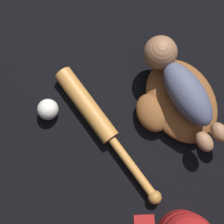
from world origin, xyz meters
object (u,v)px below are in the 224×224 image
baseball (48,109)px  baby_figure (180,84)px  baseball_glove (176,103)px  baseball_bat (96,119)px

baseball → baby_figure: bearing=-85.7°
baseball_glove → baby_figure: (0.04, -0.00, 0.08)m
baseball_bat → baseball: baseball is taller
baby_figure → baseball: 0.44m
baseball_bat → baseball: (0.04, 0.16, 0.00)m
baseball_glove → baby_figure: bearing=-0.1°
baseball_glove → baby_figure: 0.09m
baseball → baseball_bat: bearing=-104.8°
baby_figure → baseball_glove: bearing=179.9°
baseball_bat → baseball: size_ratio=6.65×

